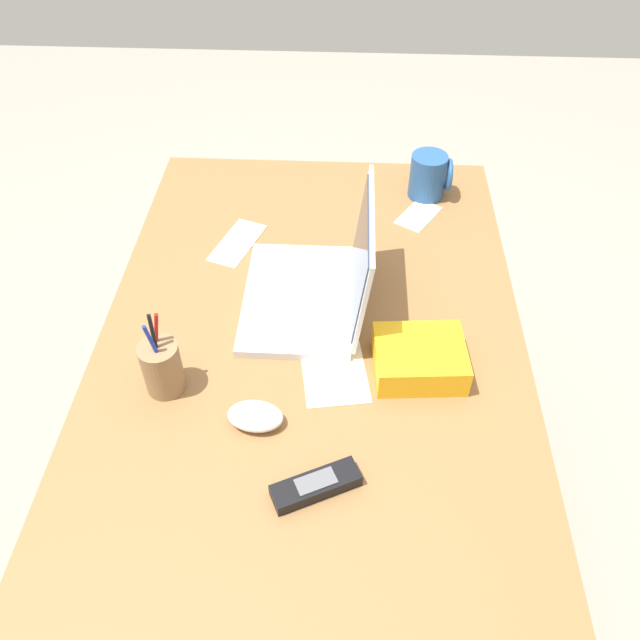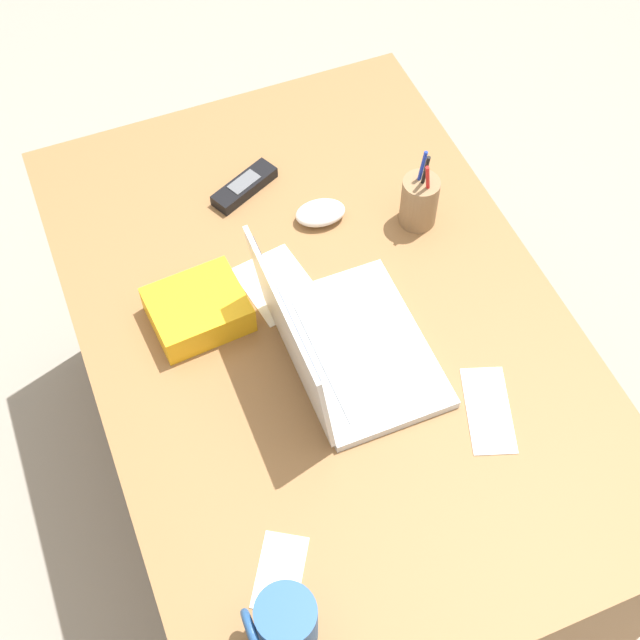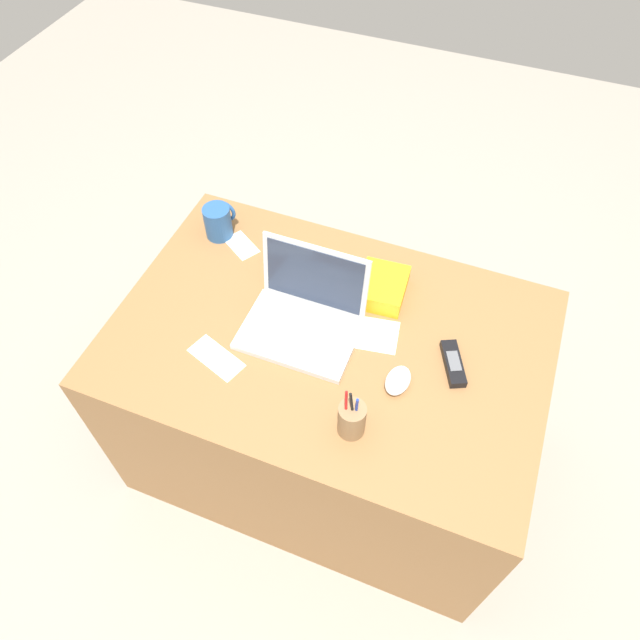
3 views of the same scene
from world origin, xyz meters
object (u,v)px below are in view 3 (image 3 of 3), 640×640
(pen_holder, at_px, (352,419))
(laptop, at_px, (304,315))
(coffee_mug_white, at_px, (218,221))
(snack_bag, at_px, (382,287))
(computer_mouse, at_px, (398,380))
(cordless_phone, at_px, (453,363))

(pen_holder, bearing_deg, laptop, 131.77)
(coffee_mug_white, bearing_deg, laptop, -32.04)
(laptop, distance_m, snack_bag, 0.26)
(laptop, bearing_deg, computer_mouse, -16.73)
(snack_bag, bearing_deg, cordless_phone, -34.15)
(computer_mouse, relative_size, snack_bag, 0.59)
(computer_mouse, distance_m, snack_bag, 0.32)
(computer_mouse, xyz_separation_m, snack_bag, (-0.14, 0.29, 0.01))
(snack_bag, bearing_deg, pen_holder, -82.05)
(computer_mouse, xyz_separation_m, coffee_mug_white, (-0.70, 0.34, 0.04))
(cordless_phone, xyz_separation_m, pen_holder, (-0.19, -0.28, 0.04))
(cordless_phone, height_order, pen_holder, pen_holder)
(laptop, height_order, computer_mouse, laptop)
(computer_mouse, relative_size, cordless_phone, 0.66)
(computer_mouse, xyz_separation_m, pen_holder, (-0.07, -0.17, 0.04))
(pen_holder, xyz_separation_m, snack_bag, (-0.06, 0.46, -0.02))
(computer_mouse, bearing_deg, pen_holder, -106.50)
(computer_mouse, relative_size, pen_holder, 0.55)
(laptop, distance_m, pen_holder, 0.35)
(laptop, xyz_separation_m, coffee_mug_white, (-0.40, 0.25, 0.01))
(pen_holder, bearing_deg, cordless_phone, 55.20)
(cordless_phone, bearing_deg, computer_mouse, -138.33)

